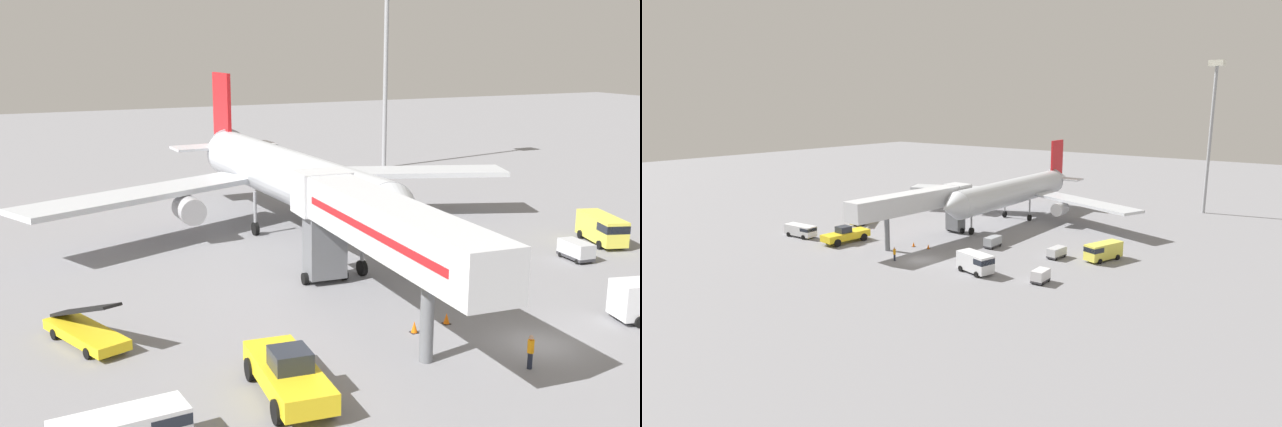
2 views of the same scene
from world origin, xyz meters
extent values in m
plane|color=gray|center=(0.00, 0.00, 0.00)|extent=(300.00, 300.00, 0.00)
cylinder|color=silver|center=(-3.43, 26.64, 5.03)|extent=(5.18, 30.54, 4.29)
cone|color=silver|center=(-2.93, 9.63, 5.03)|extent=(4.31, 3.72, 4.21)
cone|color=silver|center=(-3.96, 44.65, 5.35)|extent=(4.24, 5.72, 4.08)
cube|color=red|center=(-3.92, 43.25, 9.32)|extent=(0.49, 4.41, 6.87)
cube|color=silver|center=(-1.33, 42.92, 5.56)|extent=(5.24, 3.35, 0.24)
cube|color=silver|center=(-6.48, 42.77, 5.56)|extent=(5.24, 3.35, 0.24)
cube|color=silver|center=(8.08, 30.05, 4.06)|extent=(20.89, 11.30, 0.44)
cube|color=silver|center=(-15.12, 29.37, 4.06)|extent=(20.67, 12.32, 0.44)
cylinder|color=#A8A8AD|center=(4.61, 28.67, 2.74)|extent=(2.18, 2.79, 2.10)
cylinder|color=#A8A8AD|center=(-11.58, 28.20, 2.74)|extent=(2.18, 2.79, 2.10)
cylinder|color=gray|center=(-3.08, 14.78, 2.14)|extent=(0.28, 0.28, 3.19)
cylinder|color=black|center=(-3.08, 14.78, 0.55)|extent=(0.38, 1.11, 1.10)
cylinder|color=gray|center=(-1.02, 28.54, 2.14)|extent=(0.28, 0.28, 3.19)
cylinder|color=black|center=(-1.02, 28.54, 0.55)|extent=(0.38, 1.11, 1.10)
cylinder|color=gray|center=(-5.95, 28.39, 2.14)|extent=(0.28, 0.28, 3.19)
cylinder|color=black|center=(-5.95, 28.39, 0.55)|extent=(0.38, 1.11, 1.10)
cube|color=silver|center=(-6.61, 4.65, 6.08)|extent=(4.16, 19.98, 2.70)
cube|color=red|center=(-8.12, 4.73, 6.08)|extent=(1.02, 16.64, 0.44)
cube|color=silver|center=(-5.99, 15.15, 6.08)|extent=(3.61, 3.00, 2.84)
cube|color=#232833|center=(-5.91, 16.45, 6.33)|extent=(3.31, 0.43, 0.90)
cube|color=slate|center=(-6.02, 14.55, 2.56)|extent=(2.65, 1.95, 4.33)
cylinder|color=black|center=(-7.44, 14.63, 0.40)|extent=(0.35, 0.82, 0.80)
cylinder|color=black|center=(-4.60, 14.47, 0.40)|extent=(0.35, 0.82, 0.80)
cylinder|color=slate|center=(-6.84, 0.68, 2.36)|extent=(0.70, 0.70, 4.73)
cube|color=yellow|center=(-14.66, 0.01, 1.04)|extent=(3.06, 7.19, 0.98)
cube|color=#232833|center=(-14.69, -0.34, 1.98)|extent=(1.88, 1.94, 0.90)
cylinder|color=black|center=(-13.69, -2.36, 0.55)|extent=(0.49, 1.13, 1.10)
cylinder|color=black|center=(-16.03, -2.16, 0.55)|extent=(0.49, 1.13, 1.10)
cylinder|color=black|center=(-13.30, 2.17, 0.55)|extent=(0.49, 1.13, 1.10)
cylinder|color=black|center=(-15.63, 2.37, 0.55)|extent=(0.49, 1.13, 1.10)
cube|color=yellow|center=(-22.17, 10.21, 0.57)|extent=(3.94, 6.40, 0.55)
cube|color=black|center=(-22.17, 10.21, 1.94)|extent=(3.13, 6.13, 2.13)
cylinder|color=black|center=(-20.67, 8.82, 0.30)|extent=(0.41, 0.64, 0.60)
cylinder|color=black|center=(-22.41, 8.18, 0.30)|extent=(0.41, 0.64, 0.60)
cylinder|color=black|center=(-21.94, 12.25, 0.30)|extent=(0.41, 0.64, 0.60)
cylinder|color=black|center=(-23.67, 11.61, 0.30)|extent=(0.41, 0.64, 0.60)
cylinder|color=black|center=(7.17, 1.52, 0.34)|extent=(0.75, 0.52, 0.68)
cylinder|color=black|center=(6.72, -0.40, 0.34)|extent=(0.75, 0.52, 0.68)
cube|color=#E5DB4C|center=(18.31, 14.36, 1.28)|extent=(3.42, 5.68, 1.98)
cube|color=#1E232D|center=(17.76, 12.62, 1.72)|extent=(2.33, 2.21, 0.63)
cylinder|color=black|center=(18.66, 12.50, 0.34)|extent=(0.53, 0.75, 0.68)
cylinder|color=black|center=(16.95, 13.05, 0.34)|extent=(0.53, 0.75, 0.68)
cylinder|color=black|center=(19.68, 15.67, 0.34)|extent=(0.53, 0.75, 0.68)
cylinder|color=black|center=(17.97, 16.21, 0.34)|extent=(0.53, 0.75, 0.68)
cube|color=#1E232D|center=(-20.76, -1.92, 1.39)|extent=(1.83, 1.96, 0.49)
cube|color=#38383D|center=(3.64, 10.74, 0.29)|extent=(1.40, 2.81, 0.22)
cube|color=#999EA5|center=(3.64, 10.74, 0.97)|extent=(1.40, 2.81, 1.13)
cylinder|color=black|center=(3.01, 11.69, 0.18)|extent=(0.13, 0.36, 0.36)
cylinder|color=black|center=(4.23, 11.73, 0.18)|extent=(0.13, 0.36, 0.36)
cylinder|color=black|center=(3.06, 9.75, 0.18)|extent=(0.13, 0.36, 0.36)
cylinder|color=black|center=(4.28, 9.78, 0.18)|extent=(0.13, 0.36, 0.36)
cube|color=#38383D|center=(13.12, 11.58, 0.29)|extent=(1.59, 2.89, 0.22)
cube|color=silver|center=(13.12, 11.58, 0.91)|extent=(1.59, 2.89, 1.01)
cylinder|color=black|center=(13.65, 10.55, 0.18)|extent=(0.15, 0.37, 0.36)
cylinder|color=black|center=(12.41, 10.66, 0.18)|extent=(0.15, 0.37, 0.36)
cylinder|color=black|center=(13.82, 12.49, 0.18)|extent=(0.15, 0.37, 0.36)
cylinder|color=black|center=(12.59, 12.60, 0.18)|extent=(0.15, 0.37, 0.36)
cylinder|color=#1E2333|center=(-2.61, -2.21, 0.43)|extent=(0.28, 0.28, 0.85)
cylinder|color=orange|center=(-2.61, -2.21, 1.19)|extent=(0.38, 0.38, 0.67)
sphere|color=tan|center=(-2.61, -2.21, 1.66)|extent=(0.23, 0.23, 0.23)
cube|color=black|center=(-5.33, 4.25, 0.01)|extent=(0.43, 0.43, 0.03)
cone|color=orange|center=(-5.33, 4.25, 0.34)|extent=(0.37, 0.37, 0.64)
cube|color=black|center=(-2.93, 4.64, 0.01)|extent=(0.43, 0.43, 0.03)
cone|color=orange|center=(-2.93, 4.64, 0.34)|extent=(0.37, 0.37, 0.63)
cylinder|color=#93969B|center=(20.67, 53.90, 12.98)|extent=(0.56, 0.56, 25.95)
camera|label=1|loc=(-26.74, -29.76, 15.98)|focal=42.72mm
camera|label=2|loc=(44.15, -48.47, 19.82)|focal=29.87mm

